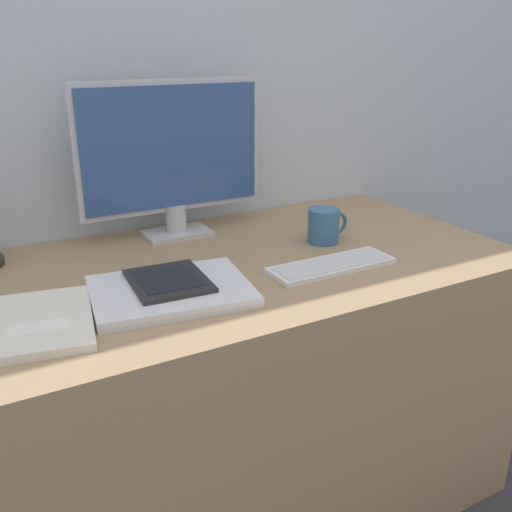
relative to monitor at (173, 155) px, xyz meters
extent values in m
cube|color=#B2BCC6|center=(0.05, 0.13, 0.26)|extent=(3.60, 0.05, 2.40)
cube|color=#997A56|center=(0.05, -0.26, -0.58)|extent=(1.37, 0.72, 0.72)
cube|color=#B7B7BC|center=(0.00, 0.00, -0.21)|extent=(0.18, 0.11, 0.01)
cylinder|color=#B7B7BC|center=(0.00, 0.00, -0.17)|extent=(0.05, 0.05, 0.07)
cube|color=#B7B7BC|center=(0.00, 0.00, 0.02)|extent=(0.51, 0.01, 0.34)
cube|color=#2D4C84|center=(0.00, -0.01, 0.02)|extent=(0.48, 0.01, 0.32)
cube|color=silver|center=(0.23, -0.41, -0.21)|extent=(0.31, 0.10, 0.01)
cube|color=silver|center=(0.23, -0.41, -0.21)|extent=(0.29, 0.08, 0.00)
cube|color=silver|center=(-0.16, -0.37, -0.21)|extent=(0.36, 0.29, 0.01)
cube|color=silver|center=(-0.16, -0.37, -0.20)|extent=(0.36, 0.29, 0.01)
cube|color=black|center=(-0.16, -0.35, -0.19)|extent=(0.17, 0.20, 0.01)
cube|color=black|center=(-0.16, -0.35, -0.19)|extent=(0.13, 0.14, 0.00)
cube|color=silver|center=(-0.43, -0.38, -0.21)|extent=(0.25, 0.30, 0.02)
cube|color=silver|center=(-0.43, -0.42, -0.20)|extent=(0.12, 0.07, 0.00)
cylinder|color=#336089|center=(0.32, -0.24, -0.17)|extent=(0.08, 0.08, 0.09)
torus|color=#336089|center=(0.37, -0.24, -0.17)|extent=(0.06, 0.01, 0.06)
camera|label=1|loc=(-0.53, -1.42, 0.28)|focal=40.00mm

